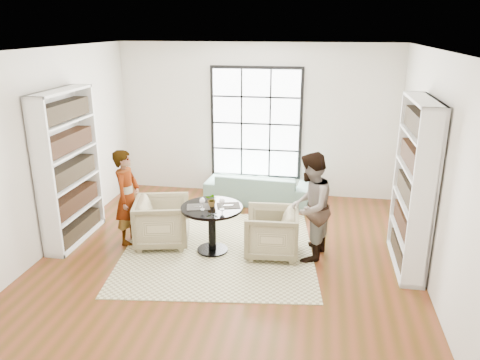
% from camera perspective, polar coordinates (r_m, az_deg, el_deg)
% --- Properties ---
extents(ground, '(6.00, 6.00, 0.00)m').
position_cam_1_polar(ground, '(7.03, -1.52, -9.66)').
color(ground, brown).
extents(room_shell, '(6.00, 6.01, 6.00)m').
position_cam_1_polar(room_shell, '(7.04, -0.75, 1.48)').
color(room_shell, silver).
rests_on(room_shell, ground).
extents(rug, '(3.20, 3.20, 0.01)m').
position_cam_1_polar(rug, '(7.30, -2.65, -8.50)').
color(rug, beige).
rests_on(rug, ground).
extents(pedestal_table, '(0.92, 0.92, 0.74)m').
position_cam_1_polar(pedestal_table, '(7.05, -3.44, -4.78)').
color(pedestal_table, black).
rests_on(pedestal_table, ground).
extents(sofa, '(2.06, 0.93, 0.59)m').
position_cam_1_polar(sofa, '(9.12, 2.23, -0.90)').
color(sofa, gray).
rests_on(sofa, ground).
extents(armchair_left, '(0.99, 0.98, 0.75)m').
position_cam_1_polar(armchair_left, '(7.44, -9.44, -5.05)').
color(armchair_left, tan).
rests_on(armchair_left, ground).
extents(armchair_right, '(0.84, 0.81, 0.72)m').
position_cam_1_polar(armchair_right, '(7.04, 3.84, -6.40)').
color(armchair_right, tan).
rests_on(armchair_right, ground).
extents(person_left, '(0.37, 0.56, 1.51)m').
position_cam_1_polar(person_left, '(7.49, -13.57, -2.03)').
color(person_left, gray).
rests_on(person_left, ground).
extents(person_right, '(0.77, 0.90, 1.61)m').
position_cam_1_polar(person_right, '(6.84, 8.52, -3.27)').
color(person_right, gray).
rests_on(person_right, ground).
extents(placemat_left, '(0.40, 0.34, 0.01)m').
position_cam_1_polar(placemat_left, '(6.97, -5.09, -3.28)').
color(placemat_left, '#292623').
rests_on(placemat_left, pedestal_table).
extents(placemat_right, '(0.40, 0.34, 0.01)m').
position_cam_1_polar(placemat_right, '(7.00, -1.43, -3.13)').
color(placemat_right, '#292623').
rests_on(placemat_right, pedestal_table).
extents(cutlery_left, '(0.19, 0.25, 0.01)m').
position_cam_1_polar(cutlery_left, '(6.97, -5.09, -3.23)').
color(cutlery_left, silver).
rests_on(cutlery_left, placemat_left).
extents(cutlery_right, '(0.19, 0.25, 0.01)m').
position_cam_1_polar(cutlery_right, '(6.99, -1.43, -3.08)').
color(cutlery_right, silver).
rests_on(cutlery_right, placemat_right).
extents(wine_glass_left, '(0.08, 0.08, 0.18)m').
position_cam_1_polar(wine_glass_left, '(6.83, -4.62, -2.59)').
color(wine_glass_left, silver).
rests_on(wine_glass_left, pedestal_table).
extents(wine_glass_right, '(0.08, 0.08, 0.18)m').
position_cam_1_polar(wine_glass_right, '(6.81, -2.21, -2.62)').
color(wine_glass_right, silver).
rests_on(wine_glass_right, pedestal_table).
extents(flower_centerpiece, '(0.20, 0.17, 0.21)m').
position_cam_1_polar(flower_centerpiece, '(6.96, -3.40, -2.38)').
color(flower_centerpiece, gray).
rests_on(flower_centerpiece, pedestal_table).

